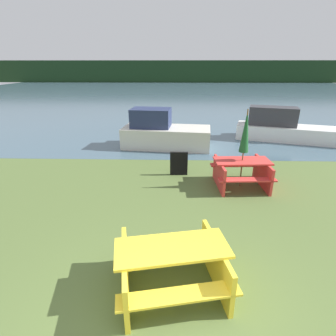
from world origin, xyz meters
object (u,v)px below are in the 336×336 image
Objects in this scene: boat_second at (285,129)px; signboard at (179,163)px; picnic_table_red at (241,171)px; boat at (163,133)px; picnic_table_yellow at (172,264)px; umbrella_darkgreen at (246,132)px.

signboard is at bearing -122.34° from boat_second.
boat_second is at bearing 57.93° from picnic_table_red.
boat is 3.10m from signboard.
signboard is (-4.92, -4.26, -0.16)m from boat_second.
picnic_table_red is 1.93m from signboard.
picnic_table_red is 5.95m from boat_second.
picnic_table_yellow is at bearing -103.20° from boat_second.
boat_second is 6.52× the size of signboard.
boat is (-2.38, 3.80, 0.13)m from picnic_table_red.
boat_second reaches higher than signboard.
boat reaches higher than boat_second.
boat_second is at bearing 19.00° from boat.
picnic_table_yellow is 4.55m from signboard.
picnic_table_red is 0.73× the size of umbrella_darkgreen.
signboard is at bearing -71.92° from boat.
umbrella_darkgreen reaches higher than picnic_table_red.
boat reaches higher than picnic_table_red.
picnic_table_yellow is 4.22m from picnic_table_red.
picnic_table_red is 2.14× the size of signboard.
boat reaches higher than picnic_table_yellow.
picnic_table_red is 0.33× the size of boat_second.
umbrella_darkgreen is 6.04m from boat_second.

